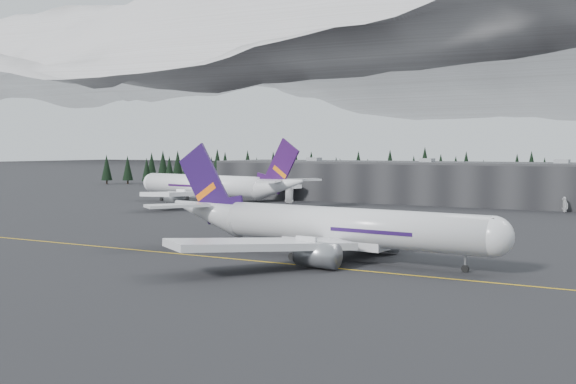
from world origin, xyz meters
The scene contains 8 objects.
ground centered at (0.00, 0.00, 0.00)m, with size 1400.00×1400.00×0.00m, color black.
taxiline centered at (0.00, -2.00, 0.01)m, with size 400.00×0.40×0.02m, color gold.
terminal centered at (0.00, 125.00, 6.30)m, with size 160.00×30.00×12.60m.
treeline centered at (0.00, 162.00, 7.50)m, with size 360.00×20.00×15.00m, color black.
jet_main centered at (14.04, 5.74, 5.02)m, with size 60.57×55.74×17.81m.
jet_parked centered at (-60.73, 82.68, 5.54)m, with size 66.21×60.56×19.65m.
gse_vehicle_a centered at (-44.08, 97.57, 0.76)m, with size 2.52×5.46×1.52m, color white.
gse_vehicle_b centered at (33.86, 107.78, 0.71)m, with size 1.67×4.16×1.42m, color white.
Camera 1 is at (64.68, -92.61, 16.93)m, focal length 45.00 mm.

